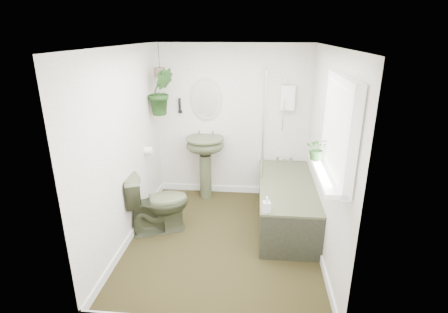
{
  "coord_description": "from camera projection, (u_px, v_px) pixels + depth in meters",
  "views": [
    {
      "loc": [
        0.38,
        -3.72,
        2.45
      ],
      "look_at": [
        0.0,
        0.15,
        1.05
      ],
      "focal_mm": 28.0,
      "sensor_mm": 36.0,
      "label": 1
    }
  ],
  "objects": [
    {
      "name": "bathtub",
      "position": [
        286.0,
        203.0,
        4.64
      ],
      "size": [
        0.72,
        1.72,
        0.58
      ],
      "primitive_type": null,
      "color": "#444B31",
      "rests_on": "floor"
    },
    {
      "name": "pedestal_sink",
      "position": [
        205.0,
        168.0,
        5.32
      ],
      "size": [
        0.63,
        0.55,
        0.97
      ],
      "primitive_type": null,
      "rotation": [
        0.0,
        0.0,
        0.12
      ],
      "color": "#444B31",
      "rests_on": "floor"
    },
    {
      "name": "wall_sconce",
      "position": [
        180.0,
        106.0,
        5.22
      ],
      "size": [
        0.04,
        0.04,
        0.22
      ],
      "primitive_type": "cylinder",
      "color": "black",
      "rests_on": "wall_back"
    },
    {
      "name": "bath_screen",
      "position": [
        264.0,
        121.0,
        4.8
      ],
      "size": [
        0.04,
        0.72,
        1.4
      ],
      "primitive_type": null,
      "color": "silver",
      "rests_on": "bathtub"
    },
    {
      "name": "sill_plant",
      "position": [
        317.0,
        149.0,
        3.42
      ],
      "size": [
        0.23,
        0.21,
        0.23
      ],
      "primitive_type": "imported",
      "rotation": [
        0.0,
        0.0,
        -0.18
      ],
      "color": "black",
      "rests_on": "window_sill"
    },
    {
      "name": "window_sill",
      "position": [
        326.0,
        173.0,
        3.18
      ],
      "size": [
        0.18,
        1.0,
        0.04
      ],
      "primitive_type": "cube",
      "color": "white",
      "rests_on": "wall_right"
    },
    {
      "name": "wall_back",
      "position": [
        232.0,
        122.0,
        5.28
      ],
      "size": [
        2.3,
        0.02,
        2.3
      ],
      "primitive_type": "cube",
      "color": "white",
      "rests_on": "ground"
    },
    {
      "name": "toilet_roll_holder",
      "position": [
        148.0,
        151.0,
        4.8
      ],
      "size": [
        0.11,
        0.11,
        0.11
      ],
      "primitive_type": "cylinder",
      "rotation": [
        0.0,
        1.57,
        0.0
      ],
      "color": "white",
      "rests_on": "wall_left"
    },
    {
      "name": "wall_front",
      "position": [
        204.0,
        214.0,
        2.64
      ],
      "size": [
        2.3,
        0.02,
        2.3
      ],
      "primitive_type": "cube",
      "color": "white",
      "rests_on": "ground"
    },
    {
      "name": "skirting",
      "position": [
        223.0,
        236.0,
        4.33
      ],
      "size": [
        2.3,
        2.8,
        0.1
      ],
      "primitive_type": "cube",
      "color": "white",
      "rests_on": "floor"
    },
    {
      "name": "wall_right",
      "position": [
        327.0,
        156.0,
        3.85
      ],
      "size": [
        0.02,
        2.8,
        2.3
      ],
      "primitive_type": "cube",
      "color": "white",
      "rests_on": "ground"
    },
    {
      "name": "ceiling",
      "position": [
        223.0,
        46.0,
        3.56
      ],
      "size": [
        2.3,
        2.8,
        0.02
      ],
      "primitive_type": "cube",
      "color": "white",
      "rests_on": "ground"
    },
    {
      "name": "window_recess",
      "position": [
        339.0,
        129.0,
        3.03
      ],
      "size": [
        0.08,
        1.0,
        0.9
      ],
      "primitive_type": "cube",
      "color": "white",
      "rests_on": "wall_right"
    },
    {
      "name": "wall_left",
      "position": [
        124.0,
        149.0,
        4.06
      ],
      "size": [
        0.02,
        2.8,
        2.3
      ],
      "primitive_type": "cube",
      "color": "white",
      "rests_on": "ground"
    },
    {
      "name": "hanging_plant",
      "position": [
        161.0,
        92.0,
        4.85
      ],
      "size": [
        0.45,
        0.41,
        0.65
      ],
      "primitive_type": "imported",
      "rotation": [
        0.0,
        0.0,
        0.43
      ],
      "color": "black",
      "rests_on": "ceiling"
    },
    {
      "name": "floor",
      "position": [
        223.0,
        240.0,
        4.35
      ],
      "size": [
        2.3,
        2.8,
        0.02
      ],
      "primitive_type": "cube",
      "color": "black",
      "rests_on": "ground"
    },
    {
      "name": "oval_mirror",
      "position": [
        206.0,
        99.0,
        5.16
      ],
      "size": [
        0.46,
        0.03,
        0.62
      ],
      "primitive_type": "ellipsoid",
      "color": "#B9AD95",
      "rests_on": "wall_back"
    },
    {
      "name": "shower_box",
      "position": [
        288.0,
        98.0,
        5.0
      ],
      "size": [
        0.2,
        0.1,
        0.35
      ],
      "primitive_type": "cube",
      "color": "white",
      "rests_on": "wall_back"
    },
    {
      "name": "window_blinds",
      "position": [
        334.0,
        129.0,
        3.03
      ],
      "size": [
        0.01,
        0.86,
        0.76
      ],
      "primitive_type": "cube",
      "color": "white",
      "rests_on": "wall_right"
    },
    {
      "name": "soap_bottle",
      "position": [
        267.0,
        204.0,
        3.8
      ],
      "size": [
        0.1,
        0.1,
        0.18
      ],
      "primitive_type": "imported",
      "rotation": [
        0.0,
        0.0,
        0.25
      ],
      "color": "black",
      "rests_on": "bathtub"
    },
    {
      "name": "toilet",
      "position": [
        157.0,
        203.0,
        4.43
      ],
      "size": [
        0.89,
        0.72,
        0.8
      ],
      "primitive_type": "imported",
      "rotation": [
        0.0,
        0.0,
        1.98
      ],
      "color": "#444B31",
      "rests_on": "floor"
    },
    {
      "name": "hanging_pot",
      "position": [
        160.0,
        72.0,
        4.76
      ],
      "size": [
        0.16,
        0.16,
        0.12
      ],
      "primitive_type": "cylinder",
      "color": "brown",
      "rests_on": "ceiling"
    }
  ]
}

